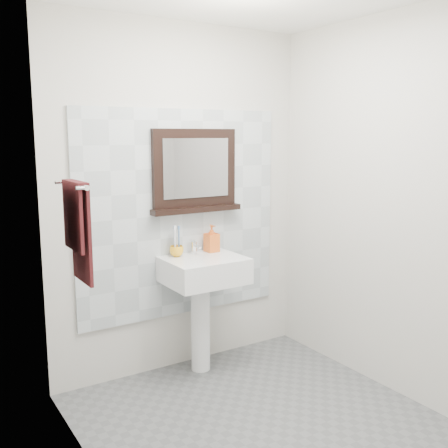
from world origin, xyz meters
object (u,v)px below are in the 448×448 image
(pedestal_sink, at_px, (203,282))
(hand_towel, at_px, (78,224))
(soap_dispenser, at_px, (212,238))
(toothbrush_cup, at_px, (177,251))
(framed_mirror, at_px, (195,173))

(pedestal_sink, bearing_deg, hand_towel, -159.00)
(soap_dispenser, bearing_deg, pedestal_sink, -141.47)
(toothbrush_cup, distance_m, hand_towel, 1.05)
(pedestal_sink, height_order, toothbrush_cup, pedestal_sink)
(framed_mirror, distance_m, hand_towel, 1.20)
(pedestal_sink, distance_m, toothbrush_cup, 0.29)
(hand_towel, bearing_deg, soap_dispenser, 24.06)
(toothbrush_cup, xyz_separation_m, framed_mirror, (0.19, 0.06, 0.55))
(framed_mirror, bearing_deg, soap_dispenser, -28.66)
(framed_mirror, bearing_deg, toothbrush_cup, -162.50)
(pedestal_sink, height_order, framed_mirror, framed_mirror)
(pedestal_sink, relative_size, toothbrush_cup, 9.84)
(pedestal_sink, xyz_separation_m, soap_dispenser, (0.15, 0.13, 0.28))
(toothbrush_cup, height_order, soap_dispenser, soap_dispenser)
(pedestal_sink, relative_size, soap_dispenser, 4.76)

